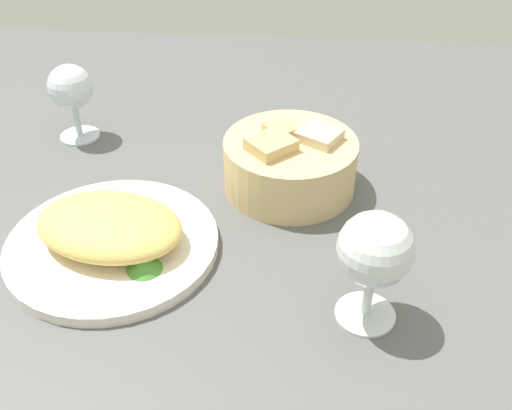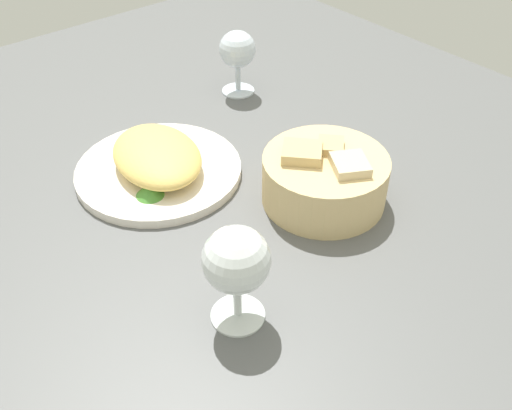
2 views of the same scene
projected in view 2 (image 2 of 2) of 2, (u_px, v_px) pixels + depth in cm
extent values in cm
cube|color=#585959|center=(195.00, 209.00, 84.84)|extent=(140.00, 140.00, 2.00)
cylinder|color=white|center=(159.00, 171.00, 89.21)|extent=(25.21, 25.21, 1.40)
ellipsoid|color=#E4BE60|center=(157.00, 156.00, 87.42)|extent=(20.01, 16.02, 4.23)
cone|color=#488E33|center=(150.00, 190.00, 82.92)|extent=(4.09, 4.09, 1.77)
cylinder|color=#DABB80|center=(324.00, 179.00, 82.73)|extent=(17.77, 17.77, 7.16)
cube|color=beige|center=(349.00, 176.00, 79.44)|extent=(6.76, 6.57, 5.13)
cube|color=tan|center=(330.00, 154.00, 82.89)|extent=(5.34, 5.37, 3.99)
cube|color=tan|center=(301.00, 164.00, 81.43)|extent=(7.25, 7.22, 5.39)
cylinder|color=silver|center=(238.00, 314.00, 68.07)|extent=(6.40, 6.40, 0.60)
cylinder|color=silver|center=(237.00, 299.00, 66.35)|extent=(1.00, 1.00, 4.80)
sphere|color=silver|center=(236.00, 260.00, 62.40)|extent=(7.62, 7.62, 7.62)
cylinder|color=silver|center=(238.00, 90.00, 109.70)|extent=(6.08, 6.08, 0.60)
cylinder|color=silver|center=(238.00, 78.00, 108.07)|extent=(1.00, 1.00, 4.51)
sphere|color=silver|center=(237.00, 49.00, 104.51)|extent=(6.67, 6.67, 6.67)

